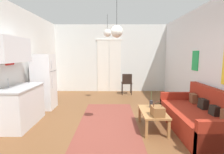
% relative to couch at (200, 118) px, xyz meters
% --- Properties ---
extents(ground_plane, '(5.30, 8.32, 0.10)m').
position_rel_couch_xyz_m(ground_plane, '(-1.92, 0.04, -0.33)').
color(ground_plane, brown).
extents(wall_back, '(4.90, 0.13, 2.84)m').
position_rel_couch_xyz_m(wall_back, '(-1.92, 3.95, 1.13)').
color(wall_back, silver).
rests_on(wall_back, ground_plane).
extents(area_rug, '(1.34, 2.89, 0.01)m').
position_rel_couch_xyz_m(area_rug, '(-1.95, 0.44, -0.27)').
color(area_rug, brown).
rests_on(area_rug, ground_plane).
extents(couch, '(0.94, 2.04, 0.89)m').
position_rel_couch_xyz_m(couch, '(0.00, 0.00, 0.00)').
color(couch, maroon).
rests_on(couch, ground_plane).
extents(coffee_table, '(0.51, 0.92, 0.40)m').
position_rel_couch_xyz_m(coffee_table, '(-0.98, 0.08, 0.07)').
color(coffee_table, '#A87542').
rests_on(coffee_table, ground_plane).
extents(bamboo_vase, '(0.07, 0.07, 0.38)m').
position_rel_couch_xyz_m(bamboo_vase, '(-0.96, 0.34, 0.21)').
color(bamboo_vase, '#2D2D33').
rests_on(bamboo_vase, coffee_table).
extents(handbag, '(0.24, 0.30, 0.30)m').
position_rel_couch_xyz_m(handbag, '(-0.96, -0.21, 0.22)').
color(handbag, brown).
rests_on(handbag, coffee_table).
extents(refrigerator, '(0.59, 0.59, 1.61)m').
position_rel_couch_xyz_m(refrigerator, '(-3.86, 1.51, 0.53)').
color(refrigerator, white).
rests_on(refrigerator, ground_plane).
extents(kitchen_counter, '(0.59, 1.23, 1.99)m').
position_rel_couch_xyz_m(kitchen_counter, '(-3.94, 0.31, 0.47)').
color(kitchen_counter, silver).
rests_on(kitchen_counter, ground_plane).
extents(accent_chair, '(0.42, 0.40, 0.84)m').
position_rel_couch_xyz_m(accent_chair, '(-1.27, 3.27, 0.21)').
color(accent_chair, black).
rests_on(accent_chair, ground_plane).
extents(pendant_lamp_near, '(0.24, 0.24, 0.91)m').
position_rel_couch_xyz_m(pendant_lamp_near, '(-1.76, -0.01, 1.78)').
color(pendant_lamp_near, black).
extents(pendant_lamp_far, '(0.25, 0.25, 0.70)m').
position_rel_couch_xyz_m(pendant_lamp_far, '(-2.00, 2.05, 1.99)').
color(pendant_lamp_far, black).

